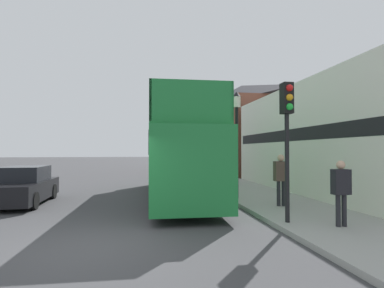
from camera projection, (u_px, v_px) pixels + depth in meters
name	position (u px, v px, depth m)	size (l,w,h in m)	color
ground_plane	(130.00, 174.00, 27.16)	(144.00, 144.00, 0.00)	#3D3D3F
sidewalk	(204.00, 174.00, 25.24)	(3.25, 108.00, 0.14)	#999993
pub_white_frontage	(348.00, 141.00, 14.35)	(6.01, 13.80, 5.13)	silver
brick_terrace_rear	(242.00, 128.00, 29.71)	(6.00, 16.02, 8.56)	brown
tour_bus	(177.00, 156.00, 13.36)	(2.78, 10.50, 4.11)	#1E7A38
parked_car_ahead_of_bus	(174.00, 169.00, 22.15)	(2.08, 4.26, 1.57)	navy
parked_car_far_side	(24.00, 187.00, 11.66)	(1.80, 4.05, 1.46)	black
pedestrian_nearest	(341.00, 187.00, 7.69)	(0.44, 0.24, 1.69)	#232328
pedestrian_second	(281.00, 175.00, 10.55)	(0.47, 0.26, 1.81)	#232328
traffic_signal	(287.00, 120.00, 8.17)	(0.28, 0.42, 3.81)	black
lamp_post_nearest	(237.00, 124.00, 12.46)	(0.35, 0.35, 4.42)	black
lamp_post_second	(206.00, 132.00, 19.58)	(0.35, 0.35, 4.58)	black
lamp_post_third	(186.00, 138.00, 26.61)	(0.35, 0.35, 4.40)	black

